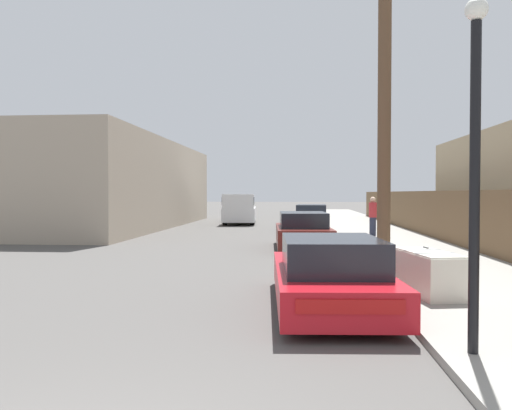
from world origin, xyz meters
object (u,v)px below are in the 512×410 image
object	(u,v)px
discarded_fridge	(428,273)
pickup_truck	(239,209)
parked_sports_car_red	(329,275)
car_parked_far	(311,219)
pedestrian	(373,216)
street_lamp	(475,145)
utility_pole	(384,98)
car_parked_mid	(303,232)

from	to	relation	value
discarded_fridge	pickup_truck	distance (m)	23.04
parked_sports_car_red	car_parked_far	xyz separation A→B (m)	(0.18, 17.73, 0.07)
car_parked_far	pedestrian	size ratio (longest dim) A/B	2.71
car_parked_far	street_lamp	world-z (taller)	street_lamp
car_parked_far	pedestrian	xyz separation A→B (m)	(2.53, -4.38, 0.35)
utility_pole	discarded_fridge	bearing A→B (deg)	-88.68
car_parked_mid	utility_pole	bearing A→B (deg)	-65.86
parked_sports_car_red	car_parked_mid	bearing A→B (deg)	88.59
discarded_fridge	pedestrian	size ratio (longest dim) A/B	1.09
car_parked_mid	car_parked_far	distance (m)	8.56
pedestrian	car_parked_far	bearing A→B (deg)	119.99
car_parked_mid	pedestrian	xyz separation A→B (m)	(3.07, 4.16, 0.38)
car_parked_mid	street_lamp	world-z (taller)	street_lamp
discarded_fridge	pedestrian	world-z (taller)	pedestrian
discarded_fridge	car_parked_mid	world-z (taller)	car_parked_mid
pickup_truck	utility_pole	world-z (taller)	utility_pole
street_lamp	car_parked_far	bearing A→B (deg)	93.71
utility_pole	pedestrian	world-z (taller)	utility_pole
car_parked_mid	utility_pole	world-z (taller)	utility_pole
street_lamp	pickup_truck	bearing A→B (deg)	102.64
pickup_truck	utility_pole	bearing A→B (deg)	104.51
car_parked_far	street_lamp	size ratio (longest dim) A/B	1.12
discarded_fridge	parked_sports_car_red	world-z (taller)	parked_sports_car_red
parked_sports_car_red	utility_pole	distance (m)	6.68
parked_sports_car_red	pickup_truck	xyz separation A→B (m)	(-4.26, 23.04, 0.38)
parked_sports_car_red	pickup_truck	world-z (taller)	pickup_truck
discarded_fridge	car_parked_far	xyz separation A→B (m)	(-1.69, 16.90, 0.13)
street_lamp	pedestrian	bearing A→B (deg)	85.68
discarded_fridge	utility_pole	world-z (taller)	utility_pole
pickup_truck	pedestrian	xyz separation A→B (m)	(6.96, -9.70, 0.04)
discarded_fridge	car_parked_mid	xyz separation A→B (m)	(-2.23, 8.35, 0.10)
parked_sports_car_red	utility_pole	bearing A→B (deg)	67.10
parked_sports_car_red	pickup_truck	distance (m)	23.44
discarded_fridge	pickup_truck	xyz separation A→B (m)	(-6.13, 22.21, 0.44)
pickup_truck	car_parked_far	bearing A→B (deg)	125.81
car_parked_mid	parked_sports_car_red	bearing A→B (deg)	-91.03
discarded_fridge	utility_pole	distance (m)	5.85
parked_sports_car_red	utility_pole	xyz separation A→B (m)	(1.77, 5.08, 3.97)
parked_sports_car_red	pedestrian	bearing A→B (deg)	74.88
discarded_fridge	pickup_truck	bearing A→B (deg)	95.20
parked_sports_car_red	car_parked_mid	xyz separation A→B (m)	(-0.36, 9.19, 0.04)
pickup_truck	utility_pole	size ratio (longest dim) A/B	0.64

